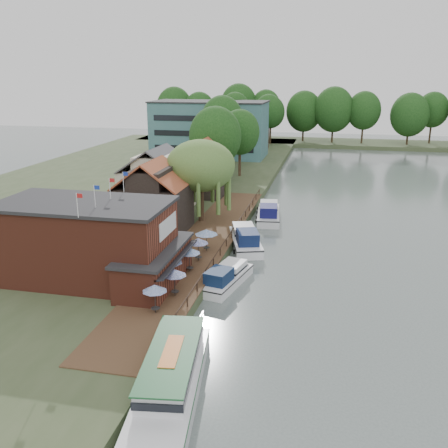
# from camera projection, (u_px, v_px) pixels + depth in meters

# --- Properties ---
(ground) EXTENTS (260.00, 260.00, 0.00)m
(ground) POSITION_uv_depth(u_px,v_px,m) (261.00, 299.00, 44.19)
(ground) COLOR #4E5A57
(ground) RESTS_ON ground
(land_bank) EXTENTS (50.00, 140.00, 1.00)m
(land_bank) POSITION_uv_depth(u_px,v_px,m) (113.00, 190.00, 82.90)
(land_bank) COLOR #384728
(land_bank) RESTS_ON ground
(quay_deck) EXTENTS (6.00, 50.00, 0.10)m
(quay_deck) POSITION_uv_depth(u_px,v_px,m) (202.00, 245.00, 54.87)
(quay_deck) COLOR #47301E
(quay_deck) RESTS_ON land_bank
(quay_rail) EXTENTS (0.20, 49.00, 1.00)m
(quay_rail) POSITION_uv_depth(u_px,v_px,m) (227.00, 241.00, 54.65)
(quay_rail) COLOR black
(quay_rail) RESTS_ON land_bank
(pub) EXTENTS (20.00, 11.00, 7.30)m
(pub) POSITION_uv_depth(u_px,v_px,m) (106.00, 242.00, 44.77)
(pub) COLOR maroon
(pub) RESTS_ON land_bank
(hotel_block) EXTENTS (25.40, 12.40, 12.30)m
(hotel_block) POSITION_uv_depth(u_px,v_px,m) (210.00, 129.00, 112.04)
(hotel_block) COLOR #38666B
(hotel_block) RESTS_ON land_bank
(cottage_a) EXTENTS (8.60, 7.60, 8.50)m
(cottage_a) POSITION_uv_depth(u_px,v_px,m) (153.00, 196.00, 58.82)
(cottage_a) COLOR black
(cottage_a) RESTS_ON land_bank
(cottage_b) EXTENTS (9.60, 8.60, 8.50)m
(cottage_b) POSITION_uv_depth(u_px,v_px,m) (158.00, 178.00, 68.78)
(cottage_b) COLOR beige
(cottage_b) RESTS_ON land_bank
(cottage_c) EXTENTS (7.60, 7.60, 8.50)m
(cottage_c) POSITION_uv_depth(u_px,v_px,m) (202.00, 168.00, 76.37)
(cottage_c) COLOR black
(cottage_c) RESTS_ON land_bank
(willow) EXTENTS (8.60, 8.60, 10.43)m
(willow) POSITION_uv_depth(u_px,v_px,m) (201.00, 181.00, 62.29)
(willow) COLOR #476B2D
(willow) RESTS_ON land_bank
(umbrella_0) EXTENTS (1.98, 1.98, 2.38)m
(umbrella_0) POSITION_uv_depth(u_px,v_px,m) (155.00, 299.00, 38.98)
(umbrella_0) COLOR navy
(umbrella_0) RESTS_ON quay_deck
(umbrella_1) EXTENTS (2.05, 2.05, 2.38)m
(umbrella_1) POSITION_uv_depth(u_px,v_px,m) (175.00, 282.00, 42.00)
(umbrella_1) COLOR navy
(umbrella_1) RESTS_ON quay_deck
(umbrella_2) EXTENTS (2.27, 2.27, 2.38)m
(umbrella_2) POSITION_uv_depth(u_px,v_px,m) (170.00, 269.00, 44.76)
(umbrella_2) COLOR navy
(umbrella_2) RESTS_ON quay_deck
(umbrella_3) EXTENTS (2.07, 2.07, 2.38)m
(umbrella_3) POSITION_uv_depth(u_px,v_px,m) (190.00, 260.00, 47.12)
(umbrella_3) COLOR #1B4B98
(umbrella_3) RESTS_ON quay_deck
(umbrella_4) EXTENTS (2.06, 2.06, 2.38)m
(umbrella_4) POSITION_uv_depth(u_px,v_px,m) (198.00, 249.00, 49.86)
(umbrella_4) COLOR navy
(umbrella_4) RESTS_ON quay_deck
(umbrella_5) EXTENTS (2.44, 2.44, 2.38)m
(umbrella_5) POSITION_uv_depth(u_px,v_px,m) (206.00, 240.00, 52.60)
(umbrella_5) COLOR #194A8E
(umbrella_5) RESTS_ON quay_deck
(cruiser_0) EXTENTS (4.68, 9.31, 2.12)m
(cruiser_0) POSITION_uv_depth(u_px,v_px,m) (226.00, 275.00, 46.77)
(cruiser_0) COLOR white
(cruiser_0) RESTS_ON ground
(cruiser_1) EXTENTS (6.21, 10.79, 2.50)m
(cruiser_1) POSITION_uv_depth(u_px,v_px,m) (245.00, 237.00, 57.05)
(cruiser_1) COLOR white
(cruiser_1) RESTS_ON ground
(cruiser_2) EXTENTS (4.43, 10.48, 2.47)m
(cruiser_2) POSITION_uv_depth(u_px,v_px,m) (269.00, 211.00, 67.68)
(cruiser_2) COLOR silver
(cruiser_2) RESTS_ON ground
(tour_boat) EXTENTS (5.37, 13.23, 2.80)m
(tour_boat) POSITION_uv_depth(u_px,v_px,m) (170.00, 376.00, 30.59)
(tour_boat) COLOR silver
(tour_boat) RESTS_ON ground
(swan) EXTENTS (0.44, 0.44, 0.44)m
(swan) POSITION_uv_depth(u_px,v_px,m) (176.00, 355.00, 35.06)
(swan) COLOR white
(swan) RESTS_ON ground
(bank_tree_0) EXTENTS (8.76, 8.76, 13.05)m
(bank_tree_0) POSITION_uv_depth(u_px,v_px,m) (215.00, 146.00, 83.45)
(bank_tree_0) COLOR #143811
(bank_tree_0) RESTS_ON land_bank
(bank_tree_1) EXTENTS (7.10, 7.10, 12.07)m
(bank_tree_1) POSITION_uv_depth(u_px,v_px,m) (240.00, 143.00, 90.18)
(bank_tree_1) COLOR #143811
(bank_tree_1) RESTS_ON land_bank
(bank_tree_2) EXTENTS (8.40, 8.40, 14.04)m
(bank_tree_2) POSITION_uv_depth(u_px,v_px,m) (222.00, 131.00, 100.21)
(bank_tree_2) COLOR #143811
(bank_tree_2) RESTS_ON land_bank
(bank_tree_3) EXTENTS (6.80, 6.80, 13.98)m
(bank_tree_3) POSITION_uv_depth(u_px,v_px,m) (235.00, 122.00, 118.35)
(bank_tree_3) COLOR #143811
(bank_tree_3) RESTS_ON land_bank
(bank_tree_4) EXTENTS (7.07, 7.07, 13.26)m
(bank_tree_4) POSITION_uv_depth(u_px,v_px,m) (268.00, 121.00, 124.18)
(bank_tree_4) COLOR #143811
(bank_tree_4) RESTS_ON land_bank
(bank_tree_5) EXTENTS (7.35, 7.35, 12.51)m
(bank_tree_5) POSITION_uv_depth(u_px,v_px,m) (271.00, 120.00, 131.91)
(bank_tree_5) COLOR #143811
(bank_tree_5) RESTS_ON land_bank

